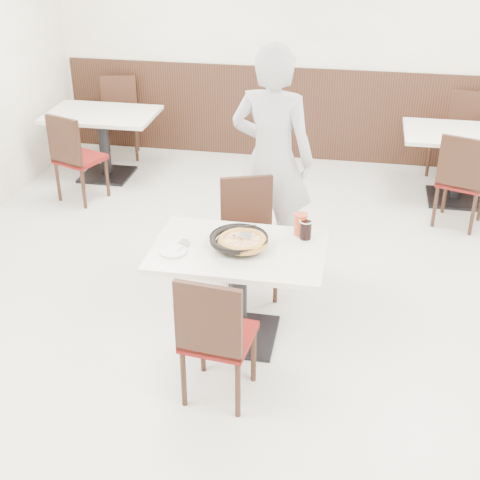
% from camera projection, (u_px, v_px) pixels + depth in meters
% --- Properties ---
extents(floor, '(7.00, 7.00, 0.00)m').
position_uv_depth(floor, '(263.00, 318.00, 5.20)').
color(floor, '#B0B0AB').
rests_on(floor, ground).
extents(wall_back, '(6.00, 0.04, 2.80)m').
position_uv_depth(wall_back, '(312.00, 41.00, 7.57)').
color(wall_back, beige).
rests_on(wall_back, floor).
extents(wainscot_back, '(5.90, 0.03, 1.10)m').
position_uv_depth(wainscot_back, '(308.00, 115.00, 7.95)').
color(wainscot_back, black).
rests_on(wainscot_back, floor).
extents(main_table, '(1.27, 0.91, 0.75)m').
position_uv_depth(main_table, '(239.00, 294.00, 4.81)').
color(main_table, silver).
rests_on(main_table, floor).
extents(chair_near, '(0.46, 0.46, 0.95)m').
position_uv_depth(chair_near, '(219.00, 334.00, 4.22)').
color(chair_near, black).
rests_on(chair_near, floor).
extents(chair_far, '(0.53, 0.53, 0.95)m').
position_uv_depth(chair_far, '(250.00, 241.00, 5.31)').
color(chair_far, black).
rests_on(chair_far, floor).
extents(trivet, '(0.12, 0.12, 0.04)m').
position_uv_depth(trivet, '(245.00, 248.00, 4.61)').
color(trivet, black).
rests_on(trivet, main_table).
extents(pizza_pan, '(0.35, 0.35, 0.01)m').
position_uv_depth(pizza_pan, '(239.00, 242.00, 4.62)').
color(pizza_pan, black).
rests_on(pizza_pan, trivet).
extents(pizza, '(0.37, 0.37, 0.02)m').
position_uv_depth(pizza, '(243.00, 242.00, 4.59)').
color(pizza, '#BB8435').
rests_on(pizza, pizza_pan).
extents(pizza_server, '(0.09, 0.10, 0.00)m').
position_uv_depth(pizza_server, '(245.00, 235.00, 4.61)').
color(pizza_server, silver).
rests_on(pizza_server, pizza).
extents(napkin, '(0.18, 0.18, 0.00)m').
position_uv_depth(napkin, '(172.00, 250.00, 4.61)').
color(napkin, silver).
rests_on(napkin, main_table).
extents(side_plate, '(0.20, 0.20, 0.01)m').
position_uv_depth(side_plate, '(173.00, 251.00, 4.58)').
color(side_plate, white).
rests_on(side_plate, napkin).
extents(fork, '(0.06, 0.16, 0.00)m').
position_uv_depth(fork, '(183.00, 247.00, 4.62)').
color(fork, silver).
rests_on(fork, side_plate).
extents(cola_glass, '(0.09, 0.09, 0.13)m').
position_uv_depth(cola_glass, '(306.00, 230.00, 4.73)').
color(cola_glass, black).
rests_on(cola_glass, main_table).
extents(red_cup, '(0.10, 0.10, 0.16)m').
position_uv_depth(red_cup, '(301.00, 224.00, 4.78)').
color(red_cup, '#BA3F1E').
rests_on(red_cup, main_table).
extents(diner_person, '(0.77, 0.56, 1.93)m').
position_uv_depth(diner_person, '(272.00, 160.00, 5.53)').
color(diner_person, '#A5A4A9').
rests_on(diner_person, floor).
extents(bg_table_left, '(1.29, 0.94, 0.75)m').
position_uv_depth(bg_table_left, '(104.00, 145.00, 7.54)').
color(bg_table_left, silver).
rests_on(bg_table_left, floor).
extents(bg_chair_left_near, '(0.54, 0.54, 0.95)m').
position_uv_depth(bg_chair_left_near, '(80.00, 157.00, 6.94)').
color(bg_chair_left_near, black).
rests_on(bg_chair_left_near, floor).
extents(bg_chair_left_far, '(0.52, 0.52, 0.95)m').
position_uv_depth(bg_chair_left_far, '(120.00, 119.00, 8.04)').
color(bg_chair_left_far, black).
rests_on(bg_chair_left_far, floor).
extents(bg_table_right, '(1.22, 0.83, 0.75)m').
position_uv_depth(bg_table_right, '(459.00, 167.00, 6.96)').
color(bg_table_right, silver).
rests_on(bg_table_right, floor).
extents(bg_chair_right_near, '(0.54, 0.54, 0.95)m').
position_uv_depth(bg_chair_right_near, '(463.00, 179.00, 6.42)').
color(bg_chair_right_near, black).
rests_on(bg_chair_right_near, floor).
extents(bg_chair_right_far, '(0.55, 0.55, 0.95)m').
position_uv_depth(bg_chair_right_far, '(453.00, 135.00, 7.53)').
color(bg_chair_right_far, black).
rests_on(bg_chair_right_far, floor).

